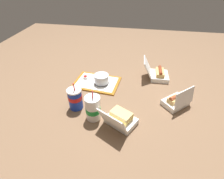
{
  "coord_description": "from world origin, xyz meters",
  "views": [
    {
      "loc": [
        0.14,
        -1.09,
        0.84
      ],
      "look_at": [
        -0.04,
        -0.05,
        0.05
      ],
      "focal_mm": 28.0,
      "sensor_mm": 36.0,
      "label": 1
    }
  ],
  "objects_px": {
    "ketchup_cup": "(85,77)",
    "clamshell_sandwich_left": "(120,119)",
    "plastic_fork": "(97,78)",
    "clamshell_hotdog_center": "(177,101)",
    "clamshell_hotdog_back": "(158,74)",
    "soda_cup_front": "(93,108)",
    "cake_container": "(101,79)",
    "soda_cup_center": "(75,98)",
    "food_tray": "(97,82)"
  },
  "relations": [
    {
      "from": "ketchup_cup",
      "to": "soda_cup_center",
      "type": "distance_m",
      "value": 0.35
    },
    {
      "from": "cake_container",
      "to": "ketchup_cup",
      "type": "distance_m",
      "value": 0.16
    },
    {
      "from": "food_tray",
      "to": "clamshell_hotdog_back",
      "type": "xyz_separation_m",
      "value": [
        0.51,
        0.17,
        0.03
      ]
    },
    {
      "from": "clamshell_sandwich_left",
      "to": "soda_cup_center",
      "type": "height_order",
      "value": "soda_cup_center"
    },
    {
      "from": "ketchup_cup",
      "to": "clamshell_hotdog_back",
      "type": "bearing_deg",
      "value": 12.58
    },
    {
      "from": "clamshell_hotdog_center",
      "to": "clamshell_sandwich_left",
      "type": "relative_size",
      "value": 0.86
    },
    {
      "from": "clamshell_sandwich_left",
      "to": "clamshell_hotdog_center",
      "type": "bearing_deg",
      "value": 33.26
    },
    {
      "from": "clamshell_hotdog_center",
      "to": "soda_cup_front",
      "type": "distance_m",
      "value": 0.59
    },
    {
      "from": "clamshell_hotdog_center",
      "to": "clamshell_hotdog_back",
      "type": "distance_m",
      "value": 0.36
    },
    {
      "from": "cake_container",
      "to": "soda_cup_center",
      "type": "distance_m",
      "value": 0.33
    },
    {
      "from": "clamshell_hotdog_back",
      "to": "soda_cup_front",
      "type": "height_order",
      "value": "soda_cup_front"
    },
    {
      "from": "plastic_fork",
      "to": "clamshell_hotdog_center",
      "type": "distance_m",
      "value": 0.68
    },
    {
      "from": "soda_cup_front",
      "to": "clamshell_hotdog_back",
      "type": "bearing_deg",
      "value": 52.46
    },
    {
      "from": "cake_container",
      "to": "ketchup_cup",
      "type": "height_order",
      "value": "cake_container"
    },
    {
      "from": "clamshell_hotdog_center",
      "to": "plastic_fork",
      "type": "bearing_deg",
      "value": 160.47
    },
    {
      "from": "plastic_fork",
      "to": "clamshell_hotdog_back",
      "type": "distance_m",
      "value": 0.53
    },
    {
      "from": "ketchup_cup",
      "to": "clamshell_hotdog_center",
      "type": "relative_size",
      "value": 0.18
    },
    {
      "from": "plastic_fork",
      "to": "clamshell_hotdog_back",
      "type": "height_order",
      "value": "clamshell_hotdog_back"
    },
    {
      "from": "food_tray",
      "to": "cake_container",
      "type": "height_order",
      "value": "cake_container"
    },
    {
      "from": "food_tray",
      "to": "soda_cup_front",
      "type": "xyz_separation_m",
      "value": [
        0.08,
        -0.39,
        0.08
      ]
    },
    {
      "from": "plastic_fork",
      "to": "soda_cup_center",
      "type": "distance_m",
      "value": 0.38
    },
    {
      "from": "ketchup_cup",
      "to": "clamshell_sandwich_left",
      "type": "height_order",
      "value": "clamshell_sandwich_left"
    },
    {
      "from": "clamshell_hotdog_back",
      "to": "soda_cup_center",
      "type": "distance_m",
      "value": 0.76
    },
    {
      "from": "cake_container",
      "to": "soda_cup_center",
      "type": "relative_size",
      "value": 0.57
    },
    {
      "from": "plastic_fork",
      "to": "soda_cup_center",
      "type": "xyz_separation_m",
      "value": [
        -0.06,
        -0.37,
        0.06
      ]
    },
    {
      "from": "clamshell_hotdog_back",
      "to": "soda_cup_center",
      "type": "relative_size",
      "value": 1.06
    },
    {
      "from": "clamshell_sandwich_left",
      "to": "clamshell_hotdog_back",
      "type": "bearing_deg",
      "value": 66.6
    },
    {
      "from": "ketchup_cup",
      "to": "clamshell_sandwich_left",
      "type": "bearing_deg",
      "value": -51.28
    },
    {
      "from": "clamshell_sandwich_left",
      "to": "plastic_fork",
      "type": "bearing_deg",
      "value": 119.47
    },
    {
      "from": "clamshell_hotdog_center",
      "to": "clamshell_sandwich_left",
      "type": "height_order",
      "value": "clamshell_hotdog_center"
    },
    {
      "from": "ketchup_cup",
      "to": "soda_cup_front",
      "type": "distance_m",
      "value": 0.47
    },
    {
      "from": "food_tray",
      "to": "cake_container",
      "type": "bearing_deg",
      "value": -9.64
    },
    {
      "from": "plastic_fork",
      "to": "clamshell_sandwich_left",
      "type": "relative_size",
      "value": 0.43
    },
    {
      "from": "food_tray",
      "to": "ketchup_cup",
      "type": "bearing_deg",
      "value": 163.2
    },
    {
      "from": "clamshell_hotdog_center",
      "to": "soda_cup_center",
      "type": "height_order",
      "value": "soda_cup_center"
    },
    {
      "from": "ketchup_cup",
      "to": "plastic_fork",
      "type": "bearing_deg",
      "value": 10.43
    },
    {
      "from": "clamshell_sandwich_left",
      "to": "soda_cup_center",
      "type": "relative_size",
      "value": 1.19
    },
    {
      "from": "clamshell_hotdog_center",
      "to": "clamshell_hotdog_back",
      "type": "relative_size",
      "value": 0.96
    },
    {
      "from": "plastic_fork",
      "to": "clamshell_hotdog_back",
      "type": "xyz_separation_m",
      "value": [
        0.52,
        0.12,
        0.03
      ]
    },
    {
      "from": "cake_container",
      "to": "clamshell_sandwich_left",
      "type": "height_order",
      "value": "clamshell_sandwich_left"
    },
    {
      "from": "clamshell_sandwich_left",
      "to": "soda_cup_front",
      "type": "bearing_deg",
      "value": 172.14
    },
    {
      "from": "clamshell_sandwich_left",
      "to": "soda_cup_front",
      "type": "relative_size",
      "value": 1.1
    },
    {
      "from": "clamshell_hotdog_back",
      "to": "food_tray",
      "type": "bearing_deg",
      "value": -161.51
    },
    {
      "from": "food_tray",
      "to": "soda_cup_front",
      "type": "relative_size",
      "value": 1.71
    },
    {
      "from": "soda_cup_front",
      "to": "clamshell_hotdog_center",
      "type": "bearing_deg",
      "value": 21.7
    },
    {
      "from": "clamshell_hotdog_back",
      "to": "soda_cup_center",
      "type": "height_order",
      "value": "soda_cup_center"
    },
    {
      "from": "cake_container",
      "to": "clamshell_hotdog_back",
      "type": "height_order",
      "value": "clamshell_hotdog_back"
    },
    {
      "from": "soda_cup_center",
      "to": "clamshell_hotdog_center",
      "type": "bearing_deg",
      "value": 11.41
    },
    {
      "from": "food_tray",
      "to": "clamshell_sandwich_left",
      "type": "bearing_deg",
      "value": -58.76
    },
    {
      "from": "cake_container",
      "to": "plastic_fork",
      "type": "xyz_separation_m",
      "value": [
        -0.05,
        0.06,
        -0.03
      ]
    }
  ]
}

